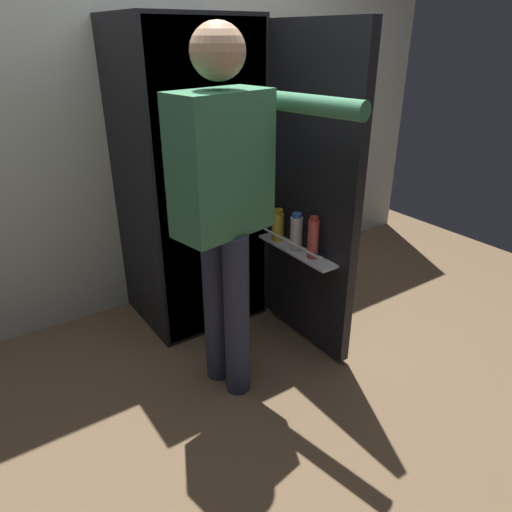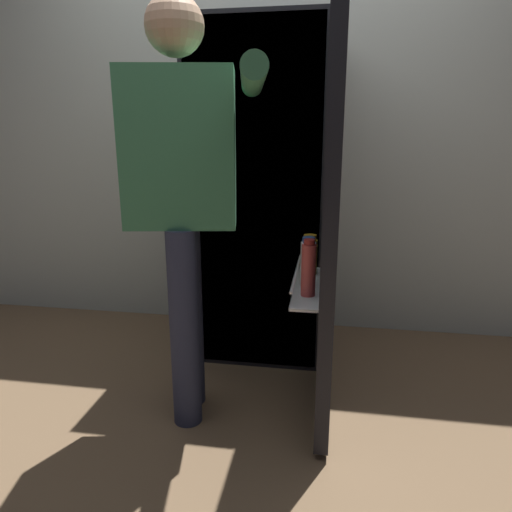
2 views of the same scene
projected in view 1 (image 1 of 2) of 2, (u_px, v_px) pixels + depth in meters
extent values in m
plane|color=brown|center=(243.00, 349.00, 2.70)|extent=(5.06, 5.06, 0.00)
cube|color=beige|center=(158.00, 106.00, 2.85)|extent=(4.40, 0.10, 2.47)
cube|color=black|center=(189.00, 179.00, 2.74)|extent=(0.70, 0.61, 1.73)
cube|color=white|center=(215.00, 193.00, 2.52)|extent=(0.66, 0.01, 1.69)
cube|color=white|center=(211.00, 198.00, 2.57)|extent=(0.62, 0.09, 0.01)
cube|color=black|center=(311.00, 196.00, 2.45)|extent=(0.06, 0.68, 1.67)
cube|color=white|center=(296.00, 251.00, 2.53)|extent=(0.11, 0.55, 0.01)
cylinder|color=silver|center=(290.00, 242.00, 2.48)|extent=(0.01, 0.53, 0.01)
cylinder|color=white|center=(296.00, 234.00, 2.49)|extent=(0.06, 0.06, 0.18)
cylinder|color=#335BB2|center=(297.00, 215.00, 2.45)|extent=(0.05, 0.05, 0.02)
cylinder|color=#DB4C47|center=(313.00, 239.00, 2.40)|extent=(0.06, 0.06, 0.20)
cylinder|color=#B22D28|center=(314.00, 219.00, 2.35)|extent=(0.04, 0.04, 0.02)
cylinder|color=gold|center=(278.00, 227.00, 2.62)|extent=(0.07, 0.07, 0.16)
cylinder|color=#BC8419|center=(278.00, 211.00, 2.58)|extent=(0.06, 0.06, 0.02)
cylinder|color=#2D334C|center=(216.00, 306.00, 2.32)|extent=(0.12, 0.12, 0.84)
cylinder|color=#2D334C|center=(237.00, 318.00, 2.23)|extent=(0.12, 0.12, 0.84)
cube|color=#3D7F56|center=(221.00, 165.00, 1.97)|extent=(0.46, 0.29, 0.59)
sphere|color=tan|center=(218.00, 51.00, 1.78)|extent=(0.22, 0.22, 0.22)
cylinder|color=#3D7F56|center=(190.00, 161.00, 2.11)|extent=(0.08, 0.08, 0.56)
cylinder|color=#3D7F56|center=(306.00, 104.00, 1.91)|extent=(0.18, 0.56, 0.08)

